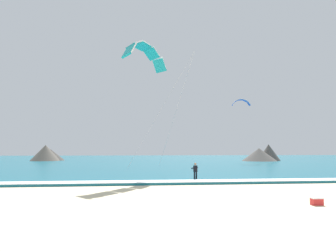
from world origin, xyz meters
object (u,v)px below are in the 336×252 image
kite_primary (145,53)px  cooler_box (317,201)px  surfboard (195,181)px  kitesurfer (195,171)px  kite_distant (241,102)px

kite_primary → cooler_box: kite_primary is taller
surfboard → kite_primary: (-4.75, 3.49, 13.33)m
surfboard → kitesurfer: bearing=104.4°
cooler_box → surfboard: bearing=107.9°
kitesurfer → kite_primary: size_ratio=0.13×
surfboard → kite_primary: size_ratio=0.11×
surfboard → cooler_box: size_ratio=2.53×
surfboard → kite_primary: bearing=143.7°
kite_distant → cooler_box: (-13.04, -45.77, -13.19)m
kite_primary → cooler_box: (8.74, -15.85, -13.15)m
surfboard → kite_distant: (17.03, 33.41, 13.37)m
kitesurfer → kite_primary: bearing=143.8°
cooler_box → kitesurfer: bearing=107.9°
surfboard → kitesurfer: 0.91m
surfboard → kitesurfer: size_ratio=0.87×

